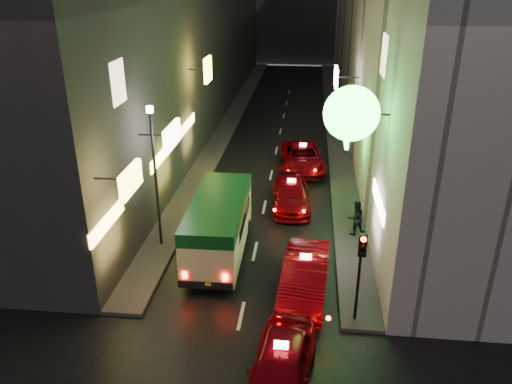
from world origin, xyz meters
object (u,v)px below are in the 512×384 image
(traffic_light, at_px, (361,258))
(taxi_near, at_px, (281,365))
(minibus, at_px, (219,221))
(lamp_post, at_px, (155,169))

(traffic_light, bearing_deg, taxi_near, -126.98)
(traffic_light, bearing_deg, minibus, 143.53)
(minibus, xyz_separation_m, traffic_light, (5.48, -4.05, 1.02))
(traffic_light, distance_m, lamp_post, 9.42)
(minibus, distance_m, taxi_near, 7.90)
(taxi_near, relative_size, traffic_light, 1.65)
(minibus, relative_size, taxi_near, 1.07)
(minibus, bearing_deg, lamp_post, 170.02)
(minibus, distance_m, traffic_light, 6.89)
(lamp_post, bearing_deg, traffic_light, -28.91)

